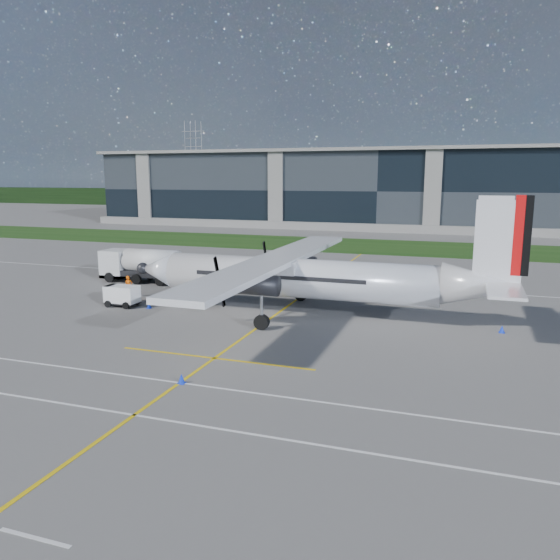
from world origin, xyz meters
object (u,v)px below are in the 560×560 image
object	(u,v)px
turboprop_aircraft	(312,256)
baggage_tug	(122,296)
safety_cone_nose_stbd	(162,296)
fuel_tanker_truck	(136,265)
safety_cone_stbdwing	(331,276)
safety_cone_portwing	(181,379)
pylon_west	(194,163)
safety_cone_fwd	(127,298)
safety_cone_tail	(502,329)
ground_crew_person	(129,285)
safety_cone_nose_port	(149,305)

from	to	relation	value
turboprop_aircraft	baggage_tug	world-z (taller)	turboprop_aircraft
turboprop_aircraft	safety_cone_nose_stbd	bearing A→B (deg)	174.57
fuel_tanker_truck	safety_cone_stbdwing	xyz separation A→B (m)	(17.80, 7.98, -1.39)
safety_cone_portwing	pylon_west	bearing A→B (deg)	117.45
safety_cone_fwd	safety_cone_nose_stbd	bearing A→B (deg)	34.09
safety_cone_fwd	fuel_tanker_truck	bearing A→B (deg)	118.04
safety_cone_fwd	safety_cone_tail	bearing A→B (deg)	0.31
ground_crew_person	safety_cone_fwd	world-z (taller)	ground_crew_person
safety_cone_portwing	safety_cone_fwd	xyz separation A→B (m)	(-13.35, 14.80, 0.00)
fuel_tanker_truck	safety_cone_nose_port	distance (m)	11.96
safety_cone_fwd	safety_cone_nose_stbd	size ratio (longest dim) A/B	1.00
pylon_west	safety_cone_nose_stbd	xyz separation A→B (m)	(72.14, -143.61, -14.75)
turboprop_aircraft	ground_crew_person	xyz separation A→B (m)	(-16.55, 1.09, -3.46)
pylon_west	fuel_tanker_truck	world-z (taller)	pylon_west
ground_crew_person	turboprop_aircraft	bearing A→B (deg)	-59.70
fuel_tanker_truck	safety_cone_tail	size ratio (longest dim) A/B	17.44
baggage_tug	ground_crew_person	bearing A→B (deg)	115.14
safety_cone_fwd	safety_cone_tail	distance (m)	29.08
fuel_tanker_truck	safety_cone_nose_port	xyz separation A→B (m)	(7.29, -9.38, -1.39)
ground_crew_person	safety_cone_nose_port	xyz separation A→B (m)	(3.81, -2.92, -0.83)
safety_cone_portwing	safety_cone_stbdwing	bearing A→B (deg)	89.52
pylon_west	turboprop_aircraft	xyz separation A→B (m)	(85.60, -144.89, -10.46)
safety_cone_tail	ground_crew_person	bearing A→B (deg)	177.58
pylon_west	safety_cone_nose_stbd	world-z (taller)	pylon_west
ground_crew_person	safety_cone_portwing	world-z (taller)	ground_crew_person
fuel_tanker_truck	safety_cone_portwing	distance (m)	28.71
pylon_west	turboprop_aircraft	distance (m)	168.61
pylon_west	turboprop_aircraft	bearing A→B (deg)	-59.43
safety_cone_fwd	safety_cone_nose_port	size ratio (longest dim) A/B	1.00
safety_cone_fwd	safety_cone_nose_stbd	xyz separation A→B (m)	(2.37, 1.61, 0.00)
safety_cone_fwd	turboprop_aircraft	bearing A→B (deg)	1.18
baggage_tug	safety_cone_tail	distance (m)	28.46
safety_cone_portwing	safety_cone_tail	size ratio (longest dim) A/B	1.00
turboprop_aircraft	safety_cone_fwd	world-z (taller)	turboprop_aircraft
safety_cone_nose_port	safety_cone_fwd	bearing A→B (deg)	154.14
pylon_west	fuel_tanker_truck	xyz separation A→B (m)	(65.57, -137.33, -13.36)
turboprop_aircraft	safety_cone_tail	bearing A→B (deg)	-0.74
fuel_tanker_truck	baggage_tug	size ratio (longest dim) A/B	3.17
turboprop_aircraft	safety_cone_portwing	distance (m)	15.92
safety_cone_portwing	safety_cone_fwd	bearing A→B (deg)	132.04
safety_cone_nose_port	safety_cone_stbdwing	xyz separation A→B (m)	(10.51, 17.36, 0.00)
baggage_tug	safety_cone_fwd	world-z (taller)	baggage_tug
baggage_tug	safety_cone_portwing	world-z (taller)	baggage_tug
fuel_tanker_truck	safety_cone_nose_stbd	world-z (taller)	fuel_tanker_truck
safety_cone_stbdwing	baggage_tug	bearing A→B (deg)	-126.59
baggage_tug	safety_cone_fwd	xyz separation A→B (m)	(-0.67, 1.55, -0.57)
safety_cone_portwing	safety_cone_tail	world-z (taller)	same
turboprop_aircraft	ground_crew_person	world-z (taller)	turboprop_aircraft
pylon_west	fuel_tanker_truck	size ratio (longest dim) A/B	3.44
baggage_tug	safety_cone_portwing	size ratio (longest dim) A/B	5.50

